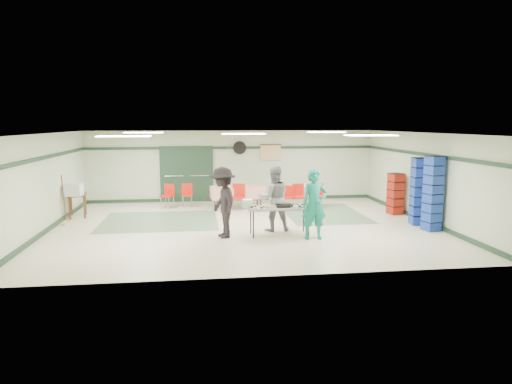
{
  "coord_description": "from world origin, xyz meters",
  "views": [
    {
      "loc": [
        -1.31,
        -13.01,
        2.99
      ],
      "look_at": [
        0.32,
        -0.3,
        1.04
      ],
      "focal_mm": 32.0,
      "sensor_mm": 36.0,
      "label": 1
    }
  ],
  "objects": [
    {
      "name": "wall_front",
      "position": [
        0.0,
        -4.5,
        1.35
      ],
      "size": [
        11.0,
        0.0,
        11.0
      ],
      "primitive_type": "plane",
      "rotation": [
        -1.57,
        0.0,
        0.0
      ],
      "color": "#B1BCA1",
      "rests_on": "floor"
    },
    {
      "name": "green_patch_b",
      "position": [
        2.8,
        1.5,
        0.0
      ],
      "size": [
        2.5,
        3.5,
        0.01
      ],
      "primitive_type": "cube",
      "color": "#5C7A59",
      "rests_on": "floor"
    },
    {
      "name": "chair_a",
      "position": [
        2.15,
        2.31,
        0.55
      ],
      "size": [
        0.44,
        0.44,
        0.9
      ],
      "rotation": [
        0.0,
        0.0,
        0.06
      ],
      "color": "red",
      "rests_on": "floor"
    },
    {
      "name": "baking_pan",
      "position": [
        0.96,
        -1.23,
        0.8
      ],
      "size": [
        0.45,
        0.28,
        0.08
      ],
      "primitive_type": "cube",
      "rotation": [
        0.0,
        0.0,
        0.01
      ],
      "color": "black",
      "rests_on": "serving_table"
    },
    {
      "name": "crate_stack_red",
      "position": [
        5.15,
        1.13,
        0.68
      ],
      "size": [
        0.49,
        0.49,
        1.36
      ],
      "primitive_type": "cube",
      "rotation": [
        0.0,
        0.0,
        0.18
      ],
      "color": "maroon",
      "rests_on": "floor"
    },
    {
      "name": "serving_table",
      "position": [
        0.84,
        -1.2,
        0.71
      ],
      "size": [
        1.72,
        0.72,
        0.76
      ],
      "rotation": [
        0.0,
        0.0,
        0.01
      ],
      "color": "#9F9F9B",
      "rests_on": "floor"
    },
    {
      "name": "chair_c",
      "position": [
        2.8,
        2.31,
        0.56
      ],
      "size": [
        0.56,
        0.56,
        0.92
      ],
      "rotation": [
        0.0,
        0.0,
        -0.4
      ],
      "color": "red",
      "rests_on": "floor"
    },
    {
      "name": "baseboard_right",
      "position": [
        5.47,
        0.0,
        0.06
      ],
      "size": [
        0.06,
        9.0,
        0.12
      ],
      "primitive_type": "cube",
      "rotation": [
        0.0,
        0.0,
        1.57
      ],
      "color": "#1C3423",
      "rests_on": "floor"
    },
    {
      "name": "broom",
      "position": [
        -5.23,
        0.8,
        0.76
      ],
      "size": [
        0.06,
        0.24,
        1.46
      ],
      "primitive_type": "cylinder",
      "rotation": [
        0.14,
        0.0,
        -0.14
      ],
      "color": "brown",
      "rests_on": "floor"
    },
    {
      "name": "trim_left",
      "position": [
        -5.47,
        0.0,
        2.05
      ],
      "size": [
        0.06,
        9.0,
        0.1
      ],
      "primitive_type": "cube",
      "rotation": [
        0.0,
        0.0,
        1.57
      ],
      "color": "#1C3423",
      "rests_on": "wall_back"
    },
    {
      "name": "scroll_banner",
      "position": [
        1.5,
        4.44,
        1.85
      ],
      "size": [
        0.8,
        0.02,
        0.6
      ],
      "primitive_type": "cube",
      "color": "beige",
      "rests_on": "wall_back"
    },
    {
      "name": "printer_table",
      "position": [
        -5.15,
        1.96,
        0.63
      ],
      "size": [
        0.69,
        0.93,
        0.74
      ],
      "rotation": [
        0.0,
        0.0,
        0.19
      ],
      "color": "brown",
      "rests_on": "floor"
    },
    {
      "name": "floor",
      "position": [
        0.0,
        0.0,
        0.0
      ],
      "size": [
        11.0,
        11.0,
        0.0
      ],
      "primitive_type": "plane",
      "color": "beige",
      "rests_on": "ground"
    },
    {
      "name": "dining_table_b",
      "position": [
        0.07,
        2.87,
        0.57
      ],
      "size": [
        1.92,
        0.97,
        0.77
      ],
      "rotation": [
        0.0,
        0.0,
        0.08
      ],
      "color": "red",
      "rests_on": "floor"
    },
    {
      "name": "trim_back",
      "position": [
        0.0,
        4.47,
        2.05
      ],
      "size": [
        11.0,
        0.06,
        0.1
      ],
      "primitive_type": "cube",
      "color": "#1C3423",
      "rests_on": "wall_back"
    },
    {
      "name": "baseboard_back",
      "position": [
        0.0,
        4.47,
        0.06
      ],
      "size": [
        11.0,
        0.06,
        0.12
      ],
      "primitive_type": "cube",
      "color": "#1C3423",
      "rests_on": "floor"
    },
    {
      "name": "chair_loose_a",
      "position": [
        -1.7,
        3.35,
        0.51
      ],
      "size": [
        0.39,
        0.39,
        0.83
      ],
      "rotation": [
        0.0,
        0.0,
        0.0
      ],
      "color": "red",
      "rests_on": "floor"
    },
    {
      "name": "volunteer_teal",
      "position": [
        1.66,
        -1.74,
        0.91
      ],
      "size": [
        0.68,
        0.46,
        1.82
      ],
      "primitive_type": "imported",
      "rotation": [
        0.0,
        0.0,
        0.03
      ],
      "color": "#127E6D",
      "rests_on": "floor"
    },
    {
      "name": "ceiling",
      "position": [
        0.0,
        0.0,
        2.7
      ],
      "size": [
        11.0,
        11.0,
        0.0
      ],
      "primitive_type": "plane",
      "rotation": [
        3.14,
        0.0,
        0.0
      ],
      "color": "white",
      "rests_on": "wall_back"
    },
    {
      "name": "double_door_right",
      "position": [
        -1.25,
        4.44,
        1.05
      ],
      "size": [
        0.9,
        0.06,
        2.1
      ],
      "primitive_type": "cube",
      "color": "gray",
      "rests_on": "floor"
    },
    {
      "name": "chair_d",
      "position": [
        0.04,
        2.31,
        0.57
      ],
      "size": [
        0.56,
        0.56,
        0.93
      ],
      "rotation": [
        0.0,
        0.0,
        -0.36
      ],
      "color": "red",
      "rests_on": "floor"
    },
    {
      "name": "chair_b",
      "position": [
        1.77,
        2.3,
        0.51
      ],
      "size": [
        0.5,
        0.5,
        0.84
      ],
      "rotation": [
        0.0,
        0.0,
        -0.33
      ],
      "color": "red",
      "rests_on": "floor"
    },
    {
      "name": "wall_left",
      "position": [
        -5.5,
        0.0,
        1.35
      ],
      "size": [
        0.0,
        9.0,
        9.0
      ],
      "primitive_type": "plane",
      "rotation": [
        1.57,
        0.0,
        1.57
      ],
      "color": "#B1BCA1",
      "rests_on": "floor"
    },
    {
      "name": "double_door_left",
      "position": [
        -2.2,
        4.44,
        1.05
      ],
      "size": [
        0.9,
        0.06,
        2.1
      ],
      "primitive_type": "cube",
      "color": "gray",
      "rests_on": "floor"
    },
    {
      "name": "dining_table_a",
      "position": [
        2.27,
        2.87,
        0.57
      ],
      "size": [
        1.86,
        0.98,
        0.77
      ],
      "rotation": [
        0.0,
        0.0,
        0.11
      ],
      "color": "red",
      "rests_on": "floor"
    },
    {
      "name": "volunteer_grey",
      "position": [
        0.77,
        -0.68,
        0.92
      ],
      "size": [
        0.91,
        0.72,
        1.83
      ],
      "primitive_type": "imported",
      "rotation": [
        0.0,
        0.0,
        3.17
      ],
      "color": "gray",
      "rests_on": "floor"
    },
    {
      "name": "foam_box_stack",
      "position": [
        -0.01,
        -1.18,
        0.87
      ],
      "size": [
        0.24,
        0.22,
        0.22
      ],
      "primitive_type": "cube",
      "rotation": [
        0.0,
        0.0,
        0.01
      ],
      "color": "white",
      "rests_on": "serving_table"
    },
    {
      "name": "chair_loose_b",
      "position": [
        -2.36,
        3.15,
        0.52
      ],
      "size": [
        0.54,
        0.54,
        0.85
      ],
      "rotation": [
        0.0,
        0.0,
        -0.47
      ],
      "color": "red",
      "rests_on": "floor"
    },
    {
      "name": "crate_stack_blue_b",
      "position": [
        5.15,
        -1.26,
        1.05
      ],
      "size": [
        0.48,
        0.48,
        2.1
      ],
      "primitive_type": "cube",
      "rotation": [
        0.0,
        0.0,
        0.2
      ],
      "color": "navy",
      "rests_on": "floor"
    },
    {
      "name": "green_patch_a",
      "position": [
        -2.5,
        1.0,
        0.0
      ],
      "size": [
        3.5,
        3.0,
        0.01
      ],
      "primitive_type": "cube",
      "color": "#5C7A59",
      "rests_on": "floor"
    },
    {
      "name": "sheet_tray_right",
      "position": [
        1.4,
        -1.23,
        0.77
      ],
      "size": [
        0.64,
        0.49,
        0.02
      ],
      "primitive_type": "cube",
      "rotation": [
        0.0,
        0.0,
        0.01
      ],
      "color": "silver",
      "rests_on": "serving_table"
    },
    {
      "name": "trim_right",
      "position": [
        5.47,
        0.0,
        2.05
      ],
      "size": [
        0.06,
        9.0,
        0.1
      ],
      "primitive_type": "cube",
      "rotation": [
        0.0,
        0.0,
        1.57
      ],
      "color": "#1C3423",
      "rests_on": "wall_back"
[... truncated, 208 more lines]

